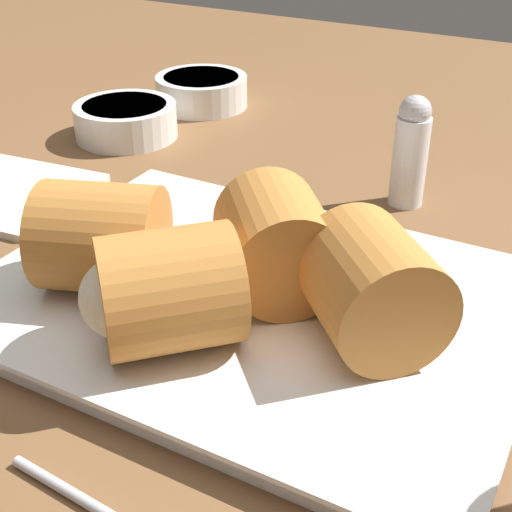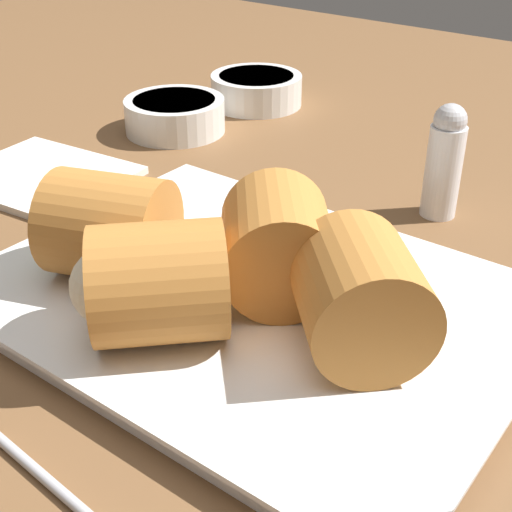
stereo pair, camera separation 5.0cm
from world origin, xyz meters
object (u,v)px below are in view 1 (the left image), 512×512
Objects in this scene: serving_plate at (256,305)px; dipping_bowl_far at (202,90)px; salt_shaker at (411,151)px; dipping_bowl_near at (126,119)px.

dipping_bowl_far is (-22.72, 30.04, 0.92)cm from serving_plate.
serving_plate is at bearing -98.79° from salt_shaker.
salt_shaker is at bearing -2.16° from dipping_bowl_near.
serving_plate is at bearing -52.90° from dipping_bowl_far.
serving_plate is 37.67cm from dipping_bowl_far.
serving_plate is 3.70× the size of salt_shaker.
dipping_bowl_near is at bearing -97.27° from dipping_bowl_far.
serving_plate is at bearing -38.69° from dipping_bowl_near.
serving_plate is 18.82cm from salt_shaker.
dipping_bowl_far is at bearing 82.73° from dipping_bowl_near.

